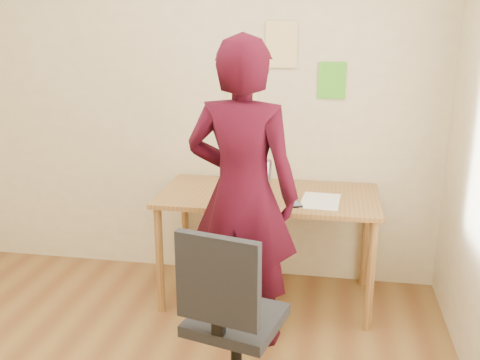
% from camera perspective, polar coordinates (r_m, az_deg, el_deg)
% --- Properties ---
extents(room, '(3.58, 3.58, 2.78)m').
position_cam_1_polar(room, '(2.17, -17.59, 3.84)').
color(room, brown).
rests_on(room, ground).
extents(desk, '(1.40, 0.70, 0.74)m').
position_cam_1_polar(desk, '(3.48, 3.04, -2.83)').
color(desk, olive).
rests_on(desk, ground).
extents(laptop, '(0.33, 0.30, 0.21)m').
position_cam_1_polar(laptop, '(3.43, 0.59, -0.68)').
color(laptop, silver).
rests_on(laptop, desk).
extents(paper_sheet, '(0.25, 0.34, 0.00)m').
position_cam_1_polar(paper_sheet, '(3.34, 8.58, -2.21)').
color(paper_sheet, white).
rests_on(paper_sheet, desk).
extents(phone, '(0.10, 0.13, 0.01)m').
position_cam_1_polar(phone, '(3.25, 5.95, -2.56)').
color(phone, black).
rests_on(phone, desk).
extents(wall_note_left, '(0.21, 0.00, 0.30)m').
position_cam_1_polar(wall_note_left, '(3.69, 0.30, 10.73)').
color(wall_note_left, '#F1D690').
rests_on(wall_note_left, room).
extents(wall_note_mid, '(0.21, 0.00, 0.30)m').
position_cam_1_polar(wall_note_mid, '(3.64, 4.43, 14.20)').
color(wall_note_mid, '#F1D690').
rests_on(wall_note_mid, room).
extents(wall_note_right, '(0.18, 0.00, 0.24)m').
position_cam_1_polar(wall_note_right, '(3.64, 9.79, 10.42)').
color(wall_note_right, green).
rests_on(wall_note_right, room).
extents(office_chair, '(0.50, 0.51, 0.93)m').
position_cam_1_polar(office_chair, '(2.62, -0.97, -15.86)').
color(office_chair, black).
rests_on(office_chair, ground).
extents(person, '(0.69, 0.50, 1.75)m').
position_cam_1_polar(person, '(2.98, 0.25, -1.58)').
color(person, '#360715').
rests_on(person, ground).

